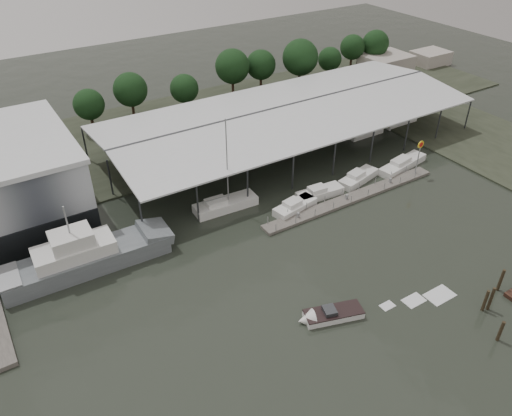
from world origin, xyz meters
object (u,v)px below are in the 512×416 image
white_sailboat (225,205)px  speedboat_underway (328,315)px  shell_fuel_sign (419,151)px  grey_trawler (88,256)px

white_sailboat → speedboat_underway: 22.37m
shell_fuel_sign → grey_trawler: grey_trawler is taller
grey_trawler → speedboat_underway: grey_trawler is taller
white_sailboat → shell_fuel_sign: bearing=-11.3°
grey_trawler → speedboat_underway: (17.64, -20.21, -1.19)m
grey_trawler → speedboat_underway: size_ratio=1.09×
shell_fuel_sign → white_sailboat: bearing=165.6°
grey_trawler → white_sailboat: size_ratio=1.47×
shell_fuel_sign → speedboat_underway: bearing=-151.8°
shell_fuel_sign → grey_trawler: (-46.07, 4.98, -2.35)m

